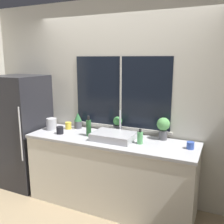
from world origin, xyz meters
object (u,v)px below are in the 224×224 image
object	(u,v)px
mug_black	(60,130)
mug_yellow	(68,126)
potted_plant_center	(118,125)
kettle	(52,124)
soap_bottle	(140,138)
bottle_tall	(89,128)
sink	(114,136)
potted_plant_left	(78,120)
potted_plant_right	(163,127)
mug_blue	(190,145)
refrigerator	(22,131)

from	to	relation	value
mug_black	mug_yellow	bearing A→B (deg)	97.45
potted_plant_center	kettle	distance (m)	0.96
soap_bottle	bottle_tall	xyz separation A→B (m)	(-0.71, 0.01, 0.04)
soap_bottle	kettle	bearing A→B (deg)	177.96
sink	potted_plant_left	xyz separation A→B (m)	(-0.69, 0.26, 0.07)
potted_plant_right	soap_bottle	xyz separation A→B (m)	(-0.21, -0.27, -0.09)
mug_black	kettle	distance (m)	0.26
potted_plant_right	kettle	bearing A→B (deg)	-171.92
bottle_tall	mug_black	xyz separation A→B (m)	(-0.40, -0.08, -0.06)
soap_bottle	mug_black	bearing A→B (deg)	-176.58
soap_bottle	potted_plant_center	bearing A→B (deg)	146.36
mug_blue	potted_plant_center	bearing A→B (deg)	168.49
potted_plant_right	bottle_tall	size ratio (longest dim) A/B	1.04
soap_bottle	bottle_tall	distance (m)	0.71
soap_bottle	kettle	size ratio (longest dim) A/B	0.99
kettle	potted_plant_center	bearing A→B (deg)	13.25
potted_plant_left	bottle_tall	bearing A→B (deg)	-38.13
sink	mug_yellow	distance (m)	0.81
refrigerator	mug_black	world-z (taller)	refrigerator
potted_plant_right	kettle	distance (m)	1.57
potted_plant_left	soap_bottle	world-z (taller)	potted_plant_left
mug_blue	bottle_tall	bearing A→B (deg)	-177.49
potted_plant_right	bottle_tall	world-z (taller)	potted_plant_right
bottle_tall	mug_yellow	xyz separation A→B (m)	(-0.43, 0.17, -0.06)
potted_plant_left	sink	bearing A→B (deg)	-20.89
sink	kettle	bearing A→B (deg)	177.61
refrigerator	potted_plant_left	bearing A→B (deg)	13.64
potted_plant_right	mug_blue	xyz separation A→B (m)	(0.36, -0.20, -0.13)
potted_plant_right	sink	bearing A→B (deg)	-155.02
mug_yellow	kettle	xyz separation A→B (m)	(-0.19, -0.13, 0.04)
kettle	mug_black	bearing A→B (deg)	-26.71
sink	refrigerator	bearing A→B (deg)	178.20
sink	soap_bottle	distance (m)	0.35
refrigerator	sink	size ratio (longest dim) A/B	3.27
mug_blue	refrigerator	bearing A→B (deg)	-179.67
potted_plant_right	mug_black	world-z (taller)	potted_plant_right
refrigerator	mug_yellow	xyz separation A→B (m)	(0.77, 0.12, 0.14)
kettle	soap_bottle	bearing A→B (deg)	-2.04
refrigerator	bottle_tall	distance (m)	1.22
potted_plant_center	mug_blue	bearing A→B (deg)	-11.51
refrigerator	soap_bottle	size ratio (longest dim) A/B	9.19
refrigerator	potted_plant_right	size ratio (longest dim) A/B	5.95
potted_plant_left	soap_bottle	xyz separation A→B (m)	(1.04, -0.27, -0.04)
refrigerator	sink	world-z (taller)	refrigerator
potted_plant_center	mug_blue	distance (m)	1.00
sink	bottle_tall	world-z (taller)	sink
potted_plant_left	soap_bottle	size ratio (longest dim) A/B	1.27
soap_bottle	mug_blue	size ratio (longest dim) A/B	2.18
potted_plant_right	potted_plant_center	bearing A→B (deg)	-180.00
refrigerator	mug_black	bearing A→B (deg)	-8.66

